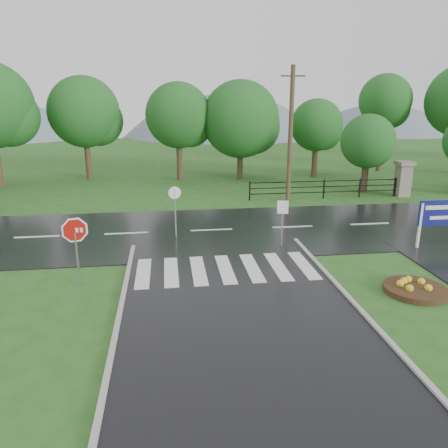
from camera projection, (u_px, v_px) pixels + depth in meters
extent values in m
plane|color=#26581D|center=(251.00, 343.00, 11.40)|extent=(120.00, 120.00, 0.00)
cube|color=black|center=(211.00, 231.00, 20.91)|extent=(90.00, 8.00, 0.04)
cube|color=silver|center=(143.00, 273.00, 15.76)|extent=(0.50, 2.80, 0.02)
cube|color=silver|center=(171.00, 272.00, 15.89)|extent=(0.50, 2.80, 0.02)
cube|color=silver|center=(198.00, 270.00, 16.01)|extent=(0.50, 2.80, 0.02)
cube|color=silver|center=(225.00, 269.00, 16.14)|extent=(0.50, 2.80, 0.02)
cube|color=silver|center=(252.00, 268.00, 16.26)|extent=(0.50, 2.80, 0.02)
cube|color=silver|center=(278.00, 266.00, 16.39)|extent=(0.50, 2.80, 0.02)
cube|color=silver|center=(304.00, 265.00, 16.52)|extent=(0.50, 2.80, 0.02)
cube|color=gray|center=(403.00, 181.00, 27.98)|extent=(0.80, 0.80, 2.00)
cube|color=#6B6659|center=(405.00, 163.00, 27.67)|extent=(1.00, 1.00, 0.24)
cube|color=black|center=(324.00, 192.00, 27.49)|extent=(9.50, 0.05, 0.05)
cube|color=black|center=(324.00, 187.00, 27.39)|extent=(9.50, 0.05, 0.05)
cube|color=black|center=(324.00, 181.00, 27.29)|extent=(9.50, 0.05, 0.05)
cube|color=black|center=(250.00, 191.00, 26.83)|extent=(0.08, 0.08, 1.20)
cube|color=black|center=(395.00, 187.00, 28.03)|extent=(0.08, 0.08, 1.20)
sphere|color=slate|center=(14.00, 223.00, 73.74)|extent=(40.00, 40.00, 40.00)
sphere|color=slate|center=(224.00, 231.00, 79.10)|extent=(48.00, 48.00, 48.00)
sphere|color=slate|center=(373.00, 203.00, 81.43)|extent=(36.00, 36.00, 36.00)
cube|color=#939399|center=(78.00, 260.00, 14.55)|extent=(0.06, 0.06, 1.90)
cylinder|color=white|center=(75.00, 230.00, 14.26)|extent=(1.10, 0.35, 1.14)
cylinder|color=#A9100B|center=(75.00, 230.00, 14.25)|extent=(0.96, 0.31, 0.99)
cube|color=silver|center=(420.00, 226.00, 18.22)|extent=(0.10, 0.10, 1.97)
cube|color=navy|center=(445.00, 213.00, 18.21)|extent=(2.37, 0.08, 1.08)
cube|color=white|center=(447.00, 207.00, 18.11)|extent=(1.87, 0.03, 0.18)
cube|color=white|center=(445.00, 217.00, 18.23)|extent=(1.38, 0.02, 0.15)
cylinder|color=#332111|center=(415.00, 290.00, 14.31)|extent=(2.01, 2.01, 0.20)
cube|color=#939399|center=(282.00, 226.00, 18.33)|extent=(0.04, 0.04, 1.93)
cube|color=white|center=(283.00, 207.00, 18.08)|extent=(0.45, 0.13, 0.56)
cylinder|color=#939399|center=(175.00, 215.00, 19.50)|extent=(0.07, 0.07, 2.23)
cylinder|color=white|center=(175.00, 193.00, 19.20)|extent=(0.55, 0.12, 0.56)
cylinder|color=#473523|center=(290.00, 136.00, 25.70)|extent=(0.26, 0.26, 7.93)
cube|color=brown|center=(293.00, 76.00, 24.76)|extent=(1.41, 0.13, 0.09)
cylinder|color=#3D2B1C|center=(365.00, 171.00, 29.05)|extent=(0.44, 0.44, 2.82)
sphere|color=#19531D|center=(368.00, 141.00, 28.50)|extent=(3.52, 3.52, 3.52)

